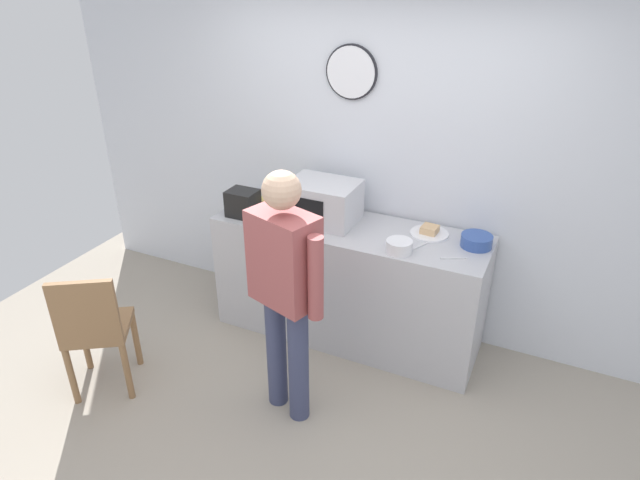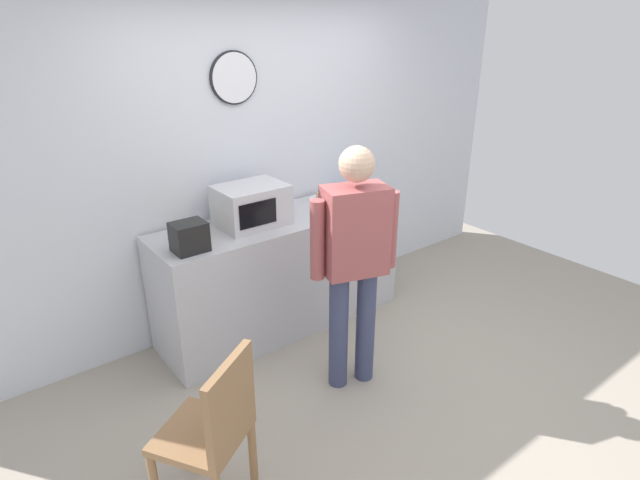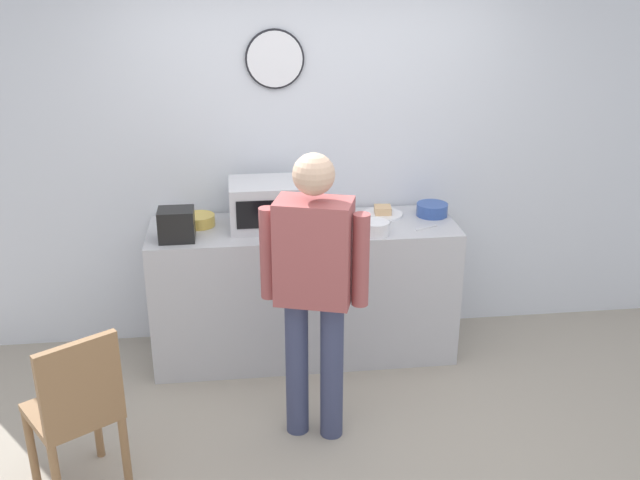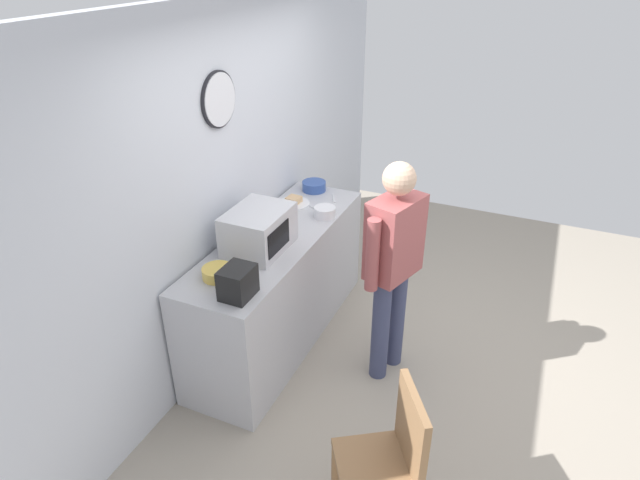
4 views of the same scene
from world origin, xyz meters
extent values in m
plane|color=#9E9384|center=(0.00, 0.00, 0.00)|extent=(6.00, 6.00, 0.00)
cube|color=silver|center=(0.00, 1.60, 1.30)|extent=(5.40, 0.10, 2.60)
cylinder|color=white|center=(-0.24, 1.54, 1.97)|extent=(0.35, 0.03, 0.35)
cylinder|color=black|center=(-0.24, 1.54, 1.97)|extent=(0.38, 0.02, 0.38)
cube|color=#B7B7BC|center=(-0.10, 1.22, 0.47)|extent=(2.01, 0.62, 0.94)
cube|color=silver|center=(-0.32, 1.24, 1.09)|extent=(0.50, 0.38, 0.30)
cube|color=black|center=(-0.38, 1.05, 1.09)|extent=(0.30, 0.01, 0.18)
cylinder|color=white|center=(0.45, 1.35, 0.95)|extent=(0.27, 0.27, 0.01)
cube|color=#DAAE7B|center=(0.45, 1.35, 0.98)|extent=(0.12, 0.12, 0.05)
cylinder|color=#33519E|center=(0.79, 1.31, 0.98)|extent=(0.21, 0.21, 0.08)
cylinder|color=white|center=(0.34, 1.02, 0.98)|extent=(0.17, 0.17, 0.08)
cylinder|color=gold|center=(-0.78, 1.30, 0.98)|extent=(0.21, 0.21, 0.07)
cube|color=black|center=(-0.90, 1.07, 1.04)|extent=(0.22, 0.18, 0.20)
cube|color=silver|center=(0.44, 1.15, 0.94)|extent=(0.09, 0.16, 0.01)
cube|color=silver|center=(0.69, 1.08, 0.94)|extent=(0.16, 0.09, 0.01)
cylinder|color=#3A4061|center=(-0.04, 0.27, 0.43)|extent=(0.13, 0.13, 0.85)
cylinder|color=#3A4061|center=(-0.23, 0.33, 0.43)|extent=(0.13, 0.13, 0.85)
cube|color=#9E4C4C|center=(-0.13, 0.30, 1.14)|extent=(0.45, 0.35, 0.57)
cylinder|color=#9E4C4C|center=(0.10, 0.22, 1.11)|extent=(0.09, 0.09, 0.51)
cylinder|color=#9E4C4C|center=(-0.37, 0.37, 1.11)|extent=(0.09, 0.09, 0.51)
sphere|color=#D1A889|center=(-0.13, 0.30, 1.57)|extent=(0.22, 0.22, 0.22)
cylinder|color=olive|center=(-1.34, 0.23, 0.23)|extent=(0.04, 0.04, 0.45)
cylinder|color=olive|center=(-1.15, -0.08, 0.23)|extent=(0.04, 0.04, 0.45)
cube|color=olive|center=(-1.39, -0.02, 0.47)|extent=(0.55, 0.55, 0.04)
cube|color=olive|center=(-1.30, -0.17, 0.71)|extent=(0.36, 0.25, 0.45)
camera|label=1|loc=(1.23, -2.12, 2.71)|focal=31.05mm
camera|label=2|loc=(-2.13, -1.93, 2.35)|focal=29.00mm
camera|label=3|loc=(-0.53, -3.24, 2.64)|focal=41.21mm
camera|label=4|loc=(-3.27, -0.53, 2.88)|focal=30.45mm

